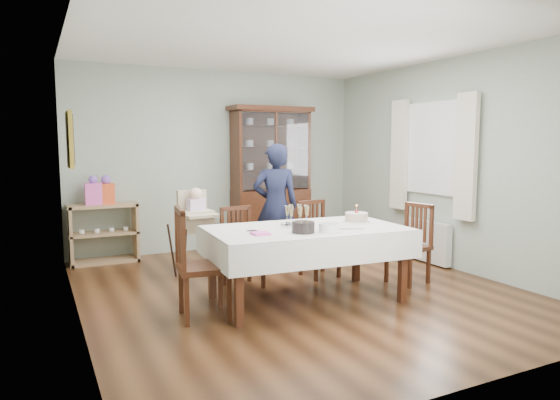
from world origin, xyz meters
TOP-DOWN VIEW (x-y plane):
  - floor at (0.00, 0.00)m, footprint 5.00×5.00m
  - room_shell at (0.00, 0.53)m, footprint 5.00×5.00m
  - dining_table at (-0.11, -0.39)m, footprint 2.07×1.27m
  - china_cabinet at (0.75, 2.26)m, footprint 1.30×0.48m
  - sideboard at (-1.75, 2.28)m, footprint 0.90×0.38m
  - picture_frame at (-2.22, 0.80)m, footprint 0.04×0.48m
  - window at (2.22, 0.30)m, footprint 0.04×1.02m
  - curtain_left at (2.16, -0.32)m, footprint 0.07×0.30m
  - curtain_right at (2.16, 0.92)m, footprint 0.07×0.30m
  - radiator at (2.16, 0.30)m, footprint 0.10×0.80m
  - chair_far_left at (-0.50, 0.37)m, footprint 0.44×0.44m
  - chair_far_right at (0.50, 0.38)m, footprint 0.44×0.44m
  - chair_end_left at (-1.22, -0.42)m, footprint 0.52×0.52m
  - chair_end_right at (1.29, -0.34)m, footprint 0.48×0.48m
  - woman at (0.22, 1.00)m, footprint 0.68×0.56m
  - high_chair at (-0.86, 0.94)m, footprint 0.52×0.52m
  - champagne_tray at (-0.13, -0.25)m, footprint 0.35×0.35m
  - birthday_cake at (0.55, -0.34)m, footprint 0.28×0.28m
  - plate_stack_dark at (-0.28, -0.63)m, footprint 0.23×0.23m
  - plate_stack_white at (-0.04, -0.71)m, footprint 0.24×0.24m
  - napkin_stack at (-0.69, -0.54)m, footprint 0.16×0.16m
  - cutlery at (-0.71, -0.39)m, footprint 0.15×0.18m
  - cake_knife at (0.22, -0.67)m, footprint 0.30×0.14m
  - gift_bag_pink at (-1.86, 2.26)m, footprint 0.21×0.14m
  - gift_bag_orange at (-1.70, 2.26)m, footprint 0.22×0.17m

SIDE VIEW (x-z plane):
  - floor at x=0.00m, z-range 0.00..0.00m
  - chair_far_left at x=-0.50m, z-range -0.18..0.71m
  - chair_far_right at x=0.50m, z-range -0.18..0.73m
  - chair_end_right at x=1.29m, z-range -0.18..0.73m
  - radiator at x=2.16m, z-range 0.02..0.57m
  - chair_end_left at x=-1.22m, z-range -0.21..0.82m
  - dining_table at x=-0.11m, z-range 0.00..0.76m
  - sideboard at x=-1.75m, z-range 0.00..0.80m
  - high_chair at x=-0.86m, z-range -0.12..0.97m
  - cutlery at x=-0.71m, z-range 0.76..0.77m
  - cake_knife at x=0.22m, z-range 0.76..0.77m
  - napkin_stack at x=-0.69m, z-range 0.76..0.78m
  - plate_stack_white at x=-0.04m, z-range 0.76..0.84m
  - woman at x=0.22m, z-range 0.00..1.61m
  - birthday_cake at x=0.55m, z-range 0.71..0.91m
  - plate_stack_dark at x=-0.28m, z-range 0.76..0.87m
  - champagne_tray at x=-0.13m, z-range 0.72..0.93m
  - gift_bag_orange at x=-1.70m, z-range 0.78..1.17m
  - gift_bag_pink at x=-1.86m, z-range 0.78..1.17m
  - china_cabinet at x=0.75m, z-range 0.04..2.21m
  - curtain_left at x=2.16m, z-range 0.67..2.23m
  - curtain_right at x=2.16m, z-range 0.67..2.23m
  - window at x=2.22m, z-range 0.94..2.16m
  - picture_frame at x=-2.22m, z-range 1.36..1.94m
  - room_shell at x=0.00m, z-range -0.80..4.20m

